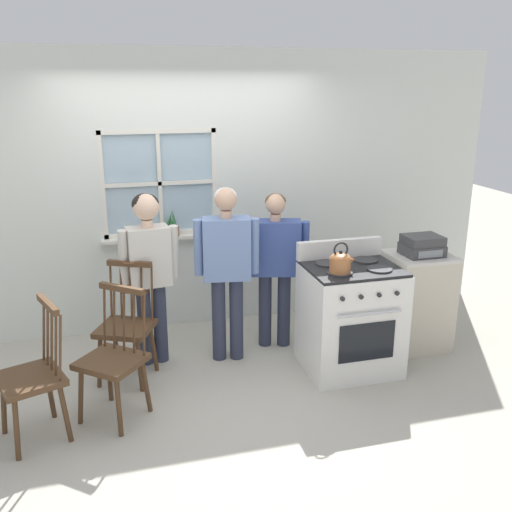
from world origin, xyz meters
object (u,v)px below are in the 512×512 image
at_px(chair_near_wall, 114,360).
at_px(person_elderly_left, 149,262).
at_px(person_teen_center, 227,259).
at_px(handbag, 134,277).
at_px(stereo, 422,246).
at_px(potted_plant, 172,228).
at_px(chair_center_cluster, 34,378).
at_px(person_adult_right, 275,257).
at_px(kettle, 340,262).
at_px(side_counter, 416,301).
at_px(chair_by_window, 126,327).
at_px(stove, 350,318).

bearing_deg(chair_near_wall, person_elderly_left, 106.85).
xyz_separation_m(person_teen_center, handbag, (-0.78, 0.09, -0.12)).
bearing_deg(handbag, stereo, -7.31).
bearing_deg(person_elderly_left, potted_plant, 60.59).
bearing_deg(chair_center_cluster, person_adult_right, 95.05).
height_order(chair_center_cluster, stereo, stereo).
bearing_deg(potted_plant, chair_near_wall, -113.25).
xyz_separation_m(person_elderly_left, kettle, (1.44, -0.70, 0.09)).
bearing_deg(potted_plant, stereo, -26.53).
relative_size(person_elderly_left, side_counter, 1.68).
bearing_deg(person_adult_right, potted_plant, 157.79).
xyz_separation_m(chair_near_wall, stereo, (2.74, 0.46, 0.53)).
relative_size(chair_near_wall, chair_center_cluster, 1.00).
xyz_separation_m(chair_by_window, person_adult_right, (1.36, 0.28, 0.41)).
height_order(chair_near_wall, stereo, stereo).
bearing_deg(kettle, stove, 37.17).
height_order(potted_plant, stereo, potted_plant).
height_order(chair_by_window, person_teen_center, person_teen_center).
bearing_deg(stereo, stove, -163.88).
bearing_deg(stereo, chair_by_window, 177.58).
bearing_deg(side_counter, person_elderly_left, 172.22).
distance_m(chair_by_window, kettle, 1.82).
bearing_deg(stove, chair_near_wall, -173.25).
relative_size(kettle, potted_plant, 0.94).
bearing_deg(chair_near_wall, stove, 47.30).
xyz_separation_m(chair_near_wall, potted_plant, (0.64, 1.50, 0.58)).
bearing_deg(handbag, person_adult_right, 3.24).
height_order(person_teen_center, handbag, person_teen_center).
xyz_separation_m(stove, stereo, (0.77, 0.22, 0.51)).
xyz_separation_m(chair_center_cluster, stereo, (3.27, 0.58, 0.53)).
distance_m(person_elderly_left, handbag, 0.18).
bearing_deg(chair_center_cluster, person_teen_center, 97.27).
distance_m(person_teen_center, stereo, 1.75).
bearing_deg(chair_near_wall, stereo, 50.00).
distance_m(person_teen_center, side_counter, 1.81).
bearing_deg(side_counter, stereo, -90.00).
bearing_deg(chair_near_wall, potted_plant, 107.30).
height_order(potted_plant, side_counter, potted_plant).
distance_m(stove, handbag, 1.86).
xyz_separation_m(stove, side_counter, (0.77, 0.24, -0.02)).
bearing_deg(stereo, person_teen_center, 172.24).
height_order(chair_near_wall, handbag, same).
height_order(chair_by_window, person_adult_right, person_adult_right).
xyz_separation_m(person_adult_right, side_counter, (1.25, -0.37, -0.42)).
distance_m(stove, kettle, 0.59).
distance_m(chair_center_cluster, potted_plant, 2.09).
relative_size(kettle, side_counter, 0.27).
xyz_separation_m(chair_by_window, stereo, (2.61, -0.11, 0.53)).
bearing_deg(person_teen_center, kettle, -27.27).
height_order(person_teen_center, side_counter, person_teen_center).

